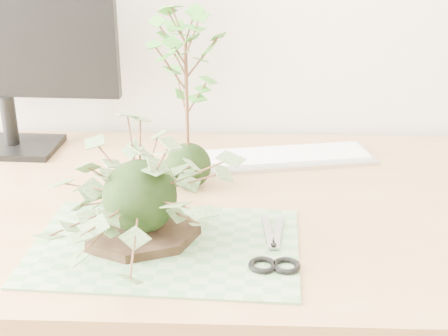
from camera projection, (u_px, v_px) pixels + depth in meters
The scene contains 7 objects.
desk at pixel (232, 245), 1.12m from camera, with size 1.60×0.70×0.74m.
cutting_mat at pixel (166, 246), 0.94m from camera, with size 0.40×0.27×0.00m, color #5D8D57.
stone_dish at pixel (142, 234), 0.96m from camera, with size 0.18×0.18×0.01m, color black.
ivy_kokedama at pixel (138, 164), 0.91m from camera, with size 0.39×0.39×0.22m.
maple_kokedama at pixel (186, 55), 1.05m from camera, with size 0.24×0.24×0.35m.
keyboard at pixel (278, 158), 1.26m from camera, with size 0.40×0.19×0.01m.
scissors at pixel (274, 258), 0.90m from camera, with size 0.08×0.17×0.01m.
Camera 1 is at (0.03, 0.25, 1.21)m, focal length 50.00 mm.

